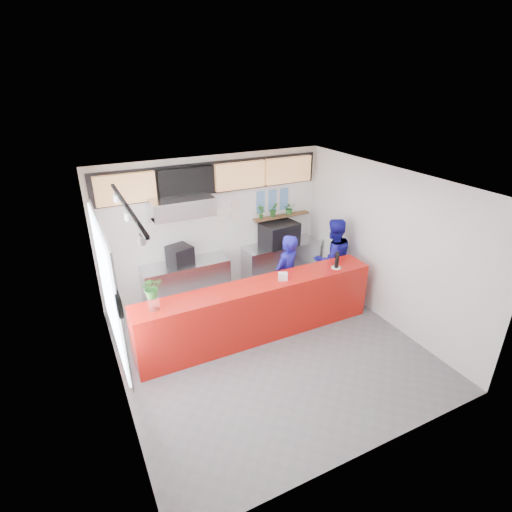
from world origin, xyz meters
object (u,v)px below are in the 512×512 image
object	(u,v)px
pepper_mill	(337,260)
espresso_machine	(279,234)
staff_center	(286,276)
service_counter	(258,310)
staff_right	(332,259)
panini_oven	(180,255)

from	to	relation	value
pepper_mill	espresso_machine	bearing A→B (deg)	95.34
espresso_machine	staff_center	world-z (taller)	staff_center
service_counter	staff_right	world-z (taller)	staff_right
service_counter	panini_oven	distance (m)	2.08
service_counter	panini_oven	size ratio (longest dim) A/B	10.25
panini_oven	staff_center	bearing A→B (deg)	-53.48
panini_oven	staff_center	xyz separation A→B (m)	(1.74, -1.34, -0.25)
staff_right	staff_center	bearing A→B (deg)	11.43
panini_oven	pepper_mill	world-z (taller)	pepper_mill
pepper_mill	staff_right	bearing A→B (deg)	57.46
service_counter	pepper_mill	bearing A→B (deg)	-3.41
staff_center	espresso_machine	bearing A→B (deg)	-136.81
staff_center	pepper_mill	world-z (taller)	staff_center
espresso_machine	staff_center	bearing A→B (deg)	-121.72
service_counter	pepper_mill	distance (m)	1.77
espresso_machine	pepper_mill	distance (m)	1.91
espresso_machine	pepper_mill	size ratio (longest dim) A/B	2.61
staff_right	pepper_mill	world-z (taller)	staff_right
panini_oven	staff_center	world-z (taller)	staff_center
espresso_machine	service_counter	bearing A→B (deg)	-136.56
pepper_mill	service_counter	bearing A→B (deg)	176.59
staff_center	pepper_mill	xyz separation A→B (m)	(0.77, -0.56, 0.42)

